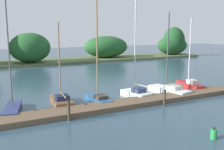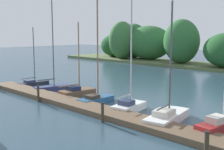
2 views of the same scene
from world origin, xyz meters
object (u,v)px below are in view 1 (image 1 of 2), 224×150
(sailboat_5, at_px, (168,89))
(mooring_piling_1, at_px, (69,111))
(sailboat_3, at_px, (98,96))
(sailboat_1, at_px, (13,107))
(channel_buoy_0, at_px, (214,134))
(sailboat_4, at_px, (135,92))
(sailboat_6, at_px, (189,84))
(mooring_piling_2, at_px, (164,98))
(sailboat_2, at_px, (61,100))

(sailboat_5, relative_size, mooring_piling_1, 5.50)
(sailboat_3, bearing_deg, sailboat_5, -94.82)
(sailboat_1, relative_size, channel_buoy_0, 12.96)
(sailboat_4, height_order, sailboat_5, sailboat_4)
(sailboat_4, xyz_separation_m, sailboat_6, (6.17, 0.30, -0.02))
(sailboat_1, relative_size, mooring_piling_1, 6.28)
(sailboat_4, distance_m, sailboat_5, 3.20)
(sailboat_4, height_order, sailboat_6, sailboat_4)
(sailboat_1, height_order, sailboat_6, sailboat_1)
(sailboat_4, relative_size, channel_buoy_0, 13.37)
(mooring_piling_1, distance_m, mooring_piling_2, 7.14)
(sailboat_1, height_order, sailboat_3, sailboat_3)
(sailboat_4, xyz_separation_m, mooring_piling_2, (0.56, -3.04, 0.15))
(sailboat_2, distance_m, sailboat_3, 2.81)
(sailboat_5, bearing_deg, sailboat_2, 74.81)
(sailboat_5, distance_m, mooring_piling_2, 3.83)
(sailboat_4, distance_m, sailboat_6, 6.18)
(sailboat_3, relative_size, mooring_piling_2, 6.97)
(sailboat_2, distance_m, mooring_piling_2, 7.53)
(sailboat_1, xyz_separation_m, sailboat_3, (6.13, -0.33, 0.11))
(sailboat_4, distance_m, channel_buoy_0, 8.81)
(sailboat_4, relative_size, mooring_piling_1, 6.48)
(mooring_piling_1, height_order, channel_buoy_0, mooring_piling_1)
(sailboat_1, distance_m, sailboat_4, 9.45)
(sailboat_5, xyz_separation_m, mooring_piling_2, (-2.63, -2.77, 0.22))
(mooring_piling_2, bearing_deg, channel_buoy_0, -104.38)
(sailboat_3, bearing_deg, sailboat_1, 84.96)
(sailboat_2, xyz_separation_m, sailboat_6, (12.26, -0.21, 0.06))
(sailboat_2, distance_m, sailboat_5, 9.30)
(mooring_piling_2, bearing_deg, sailboat_1, 161.10)
(sailboat_5, height_order, channel_buoy_0, sailboat_5)
(sailboat_6, bearing_deg, channel_buoy_0, 150.94)
(sailboat_2, relative_size, mooring_piling_2, 5.04)
(sailboat_1, relative_size, sailboat_6, 1.21)
(sailboat_2, xyz_separation_m, sailboat_3, (2.77, -0.45, 0.11))
(sailboat_3, xyz_separation_m, mooring_piling_1, (-3.27, -2.95, 0.15))
(sailboat_6, bearing_deg, sailboat_4, 101.72)
(channel_buoy_0, bearing_deg, sailboat_1, 133.00)
(sailboat_4, distance_m, mooring_piling_1, 7.19)
(sailboat_4, bearing_deg, mooring_piling_1, 105.34)
(sailboat_2, relative_size, mooring_piling_1, 4.75)
(sailboat_5, distance_m, mooring_piling_1, 10.12)
(sailboat_3, xyz_separation_m, channel_buoy_0, (2.40, -8.82, -0.23))
(sailboat_1, height_order, channel_buoy_0, sailboat_1)
(sailboat_6, bearing_deg, sailboat_5, 109.60)
(sailboat_3, height_order, sailboat_5, sailboat_3)
(sailboat_3, height_order, sailboat_6, sailboat_3)
(sailboat_3, bearing_deg, mooring_piling_1, 130.07)
(sailboat_2, xyz_separation_m, mooring_piling_1, (-0.50, -3.40, 0.26))
(sailboat_2, height_order, mooring_piling_2, sailboat_2)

